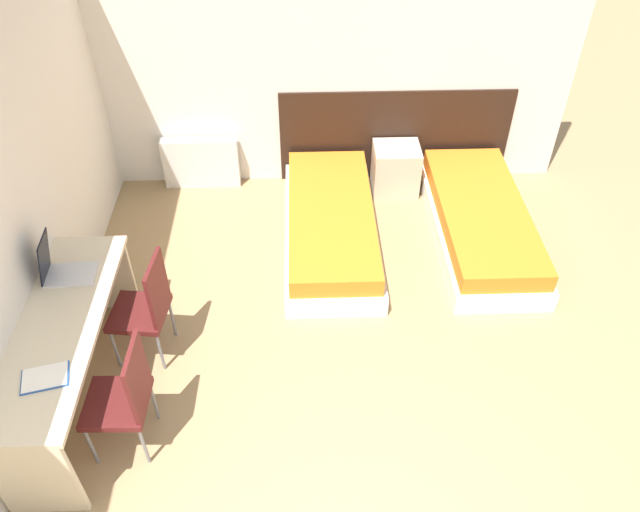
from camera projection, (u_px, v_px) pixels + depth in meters
The scene contains 12 objects.
wall_back at pixel (313, 58), 5.92m from camera, with size 5.13×0.05×2.70m.
wall_left at pixel (16, 196), 4.26m from camera, with size 0.05×5.25×2.70m.
headboard_panel at pixel (395, 136), 6.48m from camera, with size 2.38×0.03×1.01m.
bed_near_window at pixel (331, 225), 5.89m from camera, with size 0.86×2.04×0.38m.
bed_near_door at pixel (480, 222), 5.92m from camera, with size 0.86×2.04×0.38m.
nightstand at pixel (396, 169), 6.47m from camera, with size 0.47×0.40×0.51m.
radiator at pixel (201, 163), 6.51m from camera, with size 0.79×0.12×0.55m.
desk at pixel (65, 342), 4.28m from camera, with size 0.56×1.84×0.77m.
chair_near_laptop at pixel (146, 305), 4.64m from camera, with size 0.45×0.45×0.95m.
chair_near_notebook at pixel (124, 395), 4.04m from camera, with size 0.42×0.42×0.95m.
laptop at pixel (62, 269), 4.47m from camera, with size 0.37×0.27×0.36m.
open_notebook at pixel (45, 378), 3.83m from camera, with size 0.32×0.26×0.02m.
Camera 1 is at (-0.13, -1.39, 3.88)m, focal length 35.00 mm.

